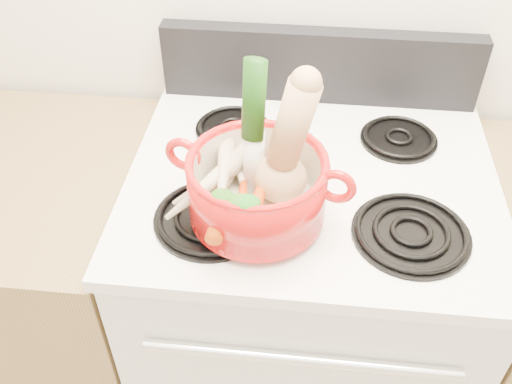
# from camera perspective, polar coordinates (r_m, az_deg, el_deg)

# --- Properties ---
(stove_body) EXTENTS (0.76, 0.65, 0.92)m
(stove_body) POSITION_cam_1_polar(r_m,az_deg,el_deg) (1.57, 4.47, -11.97)
(stove_body) COLOR silver
(stove_body) RESTS_ON floor
(cooktop) EXTENTS (0.78, 0.67, 0.03)m
(cooktop) POSITION_cam_1_polar(r_m,az_deg,el_deg) (1.22, 5.63, 1.24)
(cooktop) COLOR white
(cooktop) RESTS_ON stove_body
(control_backsplash) EXTENTS (0.76, 0.05, 0.18)m
(control_backsplash) POSITION_cam_1_polar(r_m,az_deg,el_deg) (1.41, 6.36, 12.44)
(control_backsplash) COLOR black
(control_backsplash) RESTS_ON cooktop
(oven_handle) EXTENTS (0.60, 0.02, 0.02)m
(oven_handle) POSITION_cam_1_polar(r_m,az_deg,el_deg) (1.12, 4.43, -16.33)
(oven_handle) COLOR silver
(oven_handle) RESTS_ON stove_body
(burner_front_left) EXTENTS (0.22, 0.22, 0.02)m
(burner_front_left) POSITION_cam_1_polar(r_m,az_deg,el_deg) (1.10, -4.49, -2.50)
(burner_front_left) COLOR black
(burner_front_left) RESTS_ON cooktop
(burner_front_right) EXTENTS (0.22, 0.22, 0.02)m
(burner_front_right) POSITION_cam_1_polar(r_m,az_deg,el_deg) (1.11, 15.26, -3.91)
(burner_front_right) COLOR black
(burner_front_right) RESTS_ON cooktop
(burner_back_left) EXTENTS (0.17, 0.17, 0.02)m
(burner_back_left) POSITION_cam_1_polar(r_m,az_deg,el_deg) (1.33, -2.32, 6.53)
(burner_back_left) COLOR black
(burner_back_left) RESTS_ON cooktop
(burner_back_right) EXTENTS (0.17, 0.17, 0.02)m
(burner_back_right) POSITION_cam_1_polar(r_m,az_deg,el_deg) (1.34, 14.10, 5.31)
(burner_back_right) COLOR black
(burner_back_right) RESTS_ON cooktop
(dutch_oven) EXTENTS (0.31, 0.31, 0.13)m
(dutch_oven) POSITION_cam_1_polar(r_m,az_deg,el_deg) (1.05, 0.12, 0.44)
(dutch_oven) COLOR #B8110F
(dutch_oven) RESTS_ON burner_front_left
(pot_handle_left) EXTENTS (0.07, 0.03, 0.07)m
(pot_handle_left) POSITION_cam_1_polar(r_m,az_deg,el_deg) (1.07, -7.30, 3.79)
(pot_handle_left) COLOR #B8110F
(pot_handle_left) RESTS_ON dutch_oven
(pot_handle_right) EXTENTS (0.07, 0.03, 0.07)m
(pot_handle_right) POSITION_cam_1_polar(r_m,az_deg,el_deg) (1.00, 8.05, 0.55)
(pot_handle_right) COLOR #B8110F
(pot_handle_right) RESTS_ON dutch_oven
(squash) EXTENTS (0.16, 0.11, 0.27)m
(squash) POSITION_cam_1_polar(r_m,az_deg,el_deg) (1.01, 2.59, 4.94)
(squash) COLOR tan
(squash) RESTS_ON dutch_oven
(leek) EXTENTS (0.06, 0.08, 0.28)m
(leek) POSITION_cam_1_polar(r_m,az_deg,el_deg) (1.03, -0.26, 6.41)
(leek) COLOR silver
(leek) RESTS_ON dutch_oven
(ginger) EXTENTS (0.08, 0.06, 0.04)m
(ginger) POSITION_cam_1_polar(r_m,az_deg,el_deg) (1.12, 1.08, 2.33)
(ginger) COLOR tan
(ginger) RESTS_ON dutch_oven
(parsnip_0) EXTENTS (0.11, 0.26, 0.07)m
(parsnip_0) POSITION_cam_1_polar(r_m,az_deg,el_deg) (1.10, -2.91, 1.73)
(parsnip_0) COLOR #ECE5C0
(parsnip_0) RESTS_ON dutch_oven
(parsnip_1) EXTENTS (0.18, 0.17, 0.06)m
(parsnip_1) POSITION_cam_1_polar(r_m,az_deg,el_deg) (1.09, -3.93, 1.60)
(parsnip_1) COLOR beige
(parsnip_1) RESTS_ON dutch_oven
(parsnip_2) EXTENTS (0.09, 0.17, 0.05)m
(parsnip_2) POSITION_cam_1_polar(r_m,az_deg,el_deg) (1.11, -1.71, 2.87)
(parsnip_2) COLOR beige
(parsnip_2) RESTS_ON dutch_oven
(parsnip_3) EXTENTS (0.16, 0.19, 0.06)m
(parsnip_3) POSITION_cam_1_polar(r_m,az_deg,el_deg) (1.06, -4.98, 0.83)
(parsnip_3) COLOR beige
(parsnip_3) RESTS_ON dutch_oven
(parsnip_4) EXTENTS (0.13, 0.18, 0.05)m
(parsnip_4) POSITION_cam_1_polar(r_m,az_deg,el_deg) (1.11, -2.16, 3.47)
(parsnip_4) COLOR beige
(parsnip_4) RESTS_ON dutch_oven
(parsnip_5) EXTENTS (0.05, 0.20, 0.06)m
(parsnip_5) POSITION_cam_1_polar(r_m,az_deg,el_deg) (1.06, -3.26, 1.96)
(parsnip_5) COLOR beige
(parsnip_5) RESTS_ON dutch_oven
(carrot_0) EXTENTS (0.05, 0.17, 0.05)m
(carrot_0) POSITION_cam_1_polar(r_m,az_deg,el_deg) (1.05, -1.39, -1.19)
(carrot_0) COLOR #C13409
(carrot_0) RESTS_ON dutch_oven
(carrot_1) EXTENTS (0.03, 0.15, 0.04)m
(carrot_1) POSITION_cam_1_polar(r_m,az_deg,el_deg) (1.03, -3.61, -1.81)
(carrot_1) COLOR #C8420A
(carrot_1) RESTS_ON dutch_oven
(carrot_2) EXTENTS (0.06, 0.19, 0.05)m
(carrot_2) POSITION_cam_1_polar(r_m,az_deg,el_deg) (1.04, 0.32, -0.48)
(carrot_2) COLOR red
(carrot_2) RESTS_ON dutch_oven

